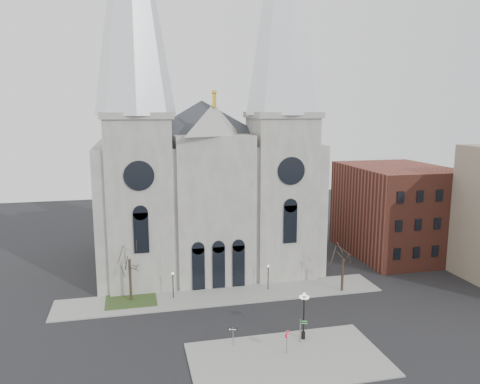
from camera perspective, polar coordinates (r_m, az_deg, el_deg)
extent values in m
plane|color=black|center=(49.43, 0.42, -17.36)|extent=(160.00, 160.00, 0.00)
cube|color=gray|center=(45.93, 5.84, -19.61)|extent=(18.00, 10.00, 0.14)
cube|color=gray|center=(59.15, -2.15, -12.50)|extent=(40.00, 6.00, 0.14)
cube|color=#2E421C|center=(59.16, -13.12, -12.74)|extent=(6.00, 5.00, 0.18)
cube|color=gray|center=(70.75, -4.52, -1.17)|extent=(30.00, 24.00, 18.00)
pyramid|color=#2D3035|center=(69.39, -4.70, 11.07)|extent=(33.00, 26.40, 6.00)
cube|color=gray|center=(61.27, -12.15, -1.22)|extent=(8.00, 8.00, 22.00)
cylinder|color=black|center=(56.61, -12.22, 1.96)|extent=(3.60, 0.30, 3.60)
cube|color=gray|center=(64.39, 5.00, -0.49)|extent=(8.00, 8.00, 22.00)
cylinder|color=black|center=(59.97, 6.26, 2.58)|extent=(3.60, 0.30, 3.60)
cube|color=gray|center=(60.93, -3.11, -2.27)|extent=(10.00, 5.00, 19.50)
pyramid|color=gray|center=(59.53, -3.22, 8.85)|extent=(11.00, 5.00, 4.00)
cube|color=brown|center=(77.78, 18.41, -2.13)|extent=(14.00, 18.00, 14.00)
cylinder|color=black|center=(58.23, -13.23, -10.44)|extent=(0.32, 0.32, 5.25)
cylinder|color=black|center=(61.11, 12.37, -9.93)|extent=(0.32, 0.32, 4.20)
cylinder|color=black|center=(58.27, -8.17, -11.29)|extent=(0.12, 0.12, 3.00)
sphere|color=white|center=(57.71, -8.21, -9.81)|extent=(0.32, 0.32, 0.32)
cylinder|color=black|center=(60.36, 3.44, -10.43)|extent=(0.12, 0.12, 3.00)
sphere|color=white|center=(59.81, 3.46, -9.00)|extent=(0.32, 0.32, 0.32)
cylinder|color=slate|center=(46.15, 5.71, -17.77)|extent=(0.09, 0.09, 2.24)
cylinder|color=red|center=(45.79, 5.73, -16.90)|extent=(0.76, 0.24, 0.78)
cylinder|color=white|center=(45.79, 5.73, -16.90)|extent=(0.82, 0.24, 0.84)
cube|color=white|center=(45.73, 5.73, -16.76)|extent=(0.42, 0.13, 0.10)
cube|color=white|center=(45.85, 5.73, -17.05)|extent=(0.48, 0.15, 0.10)
cylinder|color=black|center=(48.45, 7.77, -15.04)|extent=(0.15, 0.15, 4.30)
cylinder|color=black|center=(49.22, 7.71, -16.91)|extent=(0.41, 0.41, 0.75)
sphere|color=white|center=(47.41, 7.84, -12.22)|extent=(0.30, 0.30, 0.30)
cylinder|color=slate|center=(47.39, -0.85, -17.17)|extent=(0.08, 0.08, 1.89)
cube|color=black|center=(47.07, -0.85, -16.39)|extent=(0.80, 0.29, 0.27)
cylinder|color=slate|center=(48.11, 7.35, -16.44)|extent=(0.10, 0.10, 2.45)
cube|color=#0C5514|center=(47.65, 7.86, -15.32)|extent=(0.65, 0.28, 0.17)
cube|color=#0C5514|center=(47.74, 7.86, -15.56)|extent=(0.65, 0.28, 0.17)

